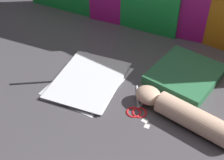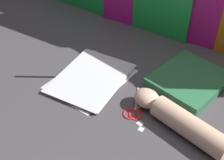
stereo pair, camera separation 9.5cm
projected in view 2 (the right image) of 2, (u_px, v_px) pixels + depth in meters
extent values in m
plane|color=#4C494F|center=(102.00, 100.00, 1.03)|extent=(6.00, 6.00, 0.00)
cube|color=white|center=(91.00, 79.00, 1.11)|extent=(0.24, 0.30, 0.00)
cube|color=white|center=(90.00, 78.00, 1.11)|extent=(0.24, 0.30, 0.00)
cube|color=white|center=(92.00, 78.00, 1.10)|extent=(0.23, 0.30, 0.00)
cube|color=white|center=(90.00, 78.00, 1.10)|extent=(0.23, 0.30, 0.00)
cube|color=#2D7247|center=(189.00, 80.00, 1.08)|extent=(0.26, 0.28, 0.03)
sphere|color=silver|center=(136.00, 108.00, 0.99)|extent=(0.01, 0.01, 0.01)
cylinder|color=silver|center=(137.00, 98.00, 1.03)|extent=(0.05, 0.10, 0.01)
torus|color=red|center=(135.00, 115.00, 0.97)|extent=(0.06, 0.06, 0.01)
cylinder|color=silver|center=(146.00, 100.00, 1.02)|extent=(0.03, 0.10, 0.01)
torus|color=red|center=(130.00, 113.00, 0.98)|extent=(0.06, 0.06, 0.01)
cylinder|color=beige|center=(190.00, 127.00, 0.90)|extent=(0.25, 0.13, 0.07)
ellipsoid|color=beige|center=(147.00, 98.00, 0.99)|extent=(0.10, 0.09, 0.05)
cube|color=white|center=(140.00, 123.00, 0.95)|extent=(0.02, 0.02, 0.00)
cube|color=white|center=(141.00, 129.00, 0.93)|extent=(0.02, 0.02, 0.00)
cylinder|color=black|center=(37.00, 76.00, 1.12)|extent=(0.14, 0.09, 0.01)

